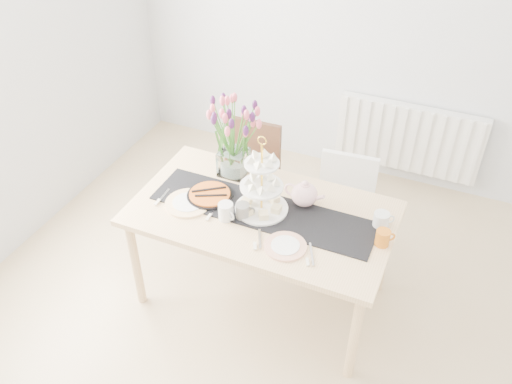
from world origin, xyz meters
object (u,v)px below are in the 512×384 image
at_px(mug_grey, 243,211).
at_px(plate_left, 188,203).
at_px(radiator, 408,138).
at_px(plate_right, 285,246).
at_px(dining_table, 262,220).
at_px(mug_white, 226,211).
at_px(chair_brown, 249,169).
at_px(teapot, 304,194).
at_px(tulip_vase, 233,128).
at_px(cake_stand, 262,193).
at_px(cream_jug, 381,220).
at_px(chair_white, 343,203).
at_px(tart_tin, 210,195).
at_px(mug_orange, 383,238).

bearing_deg(mug_grey, plate_left, 154.69).
height_order(radiator, plate_right, plate_right).
bearing_deg(dining_table, mug_white, -139.11).
xyz_separation_m(chair_brown, mug_white, (0.23, -0.86, 0.31)).
xyz_separation_m(chair_brown, teapot, (0.62, -0.55, 0.34)).
height_order(tulip_vase, plate_left, tulip_vase).
height_order(radiator, plate_left, plate_left).
height_order(radiator, mug_white, mug_white).
relative_size(radiator, cake_stand, 2.50).
bearing_deg(plate_left, tulip_vase, 73.88).
relative_size(cake_stand, cream_jug, 5.10).
distance_m(tulip_vase, teapot, 0.62).
distance_m(chair_white, plate_right, 0.92).
bearing_deg(chair_brown, tart_tin, -87.33).
height_order(teapot, tart_tin, teapot).
relative_size(cream_jug, tart_tin, 0.33).
xyz_separation_m(dining_table, mug_orange, (0.74, 0.00, 0.13)).
relative_size(mug_grey, plate_right, 0.41).
xyz_separation_m(mug_orange, plate_right, (-0.49, -0.24, -0.04)).
height_order(chair_brown, plate_right, chair_brown).
height_order(teapot, mug_white, teapot).
distance_m(chair_brown, tulip_vase, 0.74).
bearing_deg(mug_orange, plate_right, 174.65).
distance_m(tulip_vase, cream_jug, 1.08).
height_order(tulip_vase, mug_white, tulip_vase).
xyz_separation_m(radiator, mug_white, (-0.78, -1.85, 0.35)).
xyz_separation_m(dining_table, mug_white, (-0.17, -0.15, 0.13)).
distance_m(teapot, mug_white, 0.50).
distance_m(dining_table, tulip_vase, 0.61).
bearing_deg(dining_table, mug_grey, -128.39).
relative_size(radiator, tulip_vase, 1.88).
relative_size(dining_table, plate_left, 5.54).
bearing_deg(teapot, mug_grey, -130.98).
relative_size(dining_table, chair_brown, 1.89).
xyz_separation_m(tulip_vase, tart_tin, (-0.03, -0.30, -0.33)).
bearing_deg(plate_left, mug_orange, 5.93).
relative_size(radiator, teapot, 4.58).
bearing_deg(chair_white, cream_jug, -59.63).
xyz_separation_m(mug_white, plate_left, (-0.28, 0.03, -0.05)).
distance_m(cream_jug, mug_grey, 0.82).
xyz_separation_m(tulip_vase, cake_stand, (0.32, -0.29, -0.21)).
relative_size(cake_stand, mug_white, 4.41).
relative_size(cream_jug, mug_white, 0.86).
distance_m(dining_table, chair_white, 0.75).
relative_size(tulip_vase, mug_white, 5.88).
xyz_separation_m(chair_white, tulip_vase, (-0.69, -0.34, 0.64)).
distance_m(chair_brown, cream_jug, 1.27).
relative_size(tulip_vase, mug_grey, 6.37).
bearing_deg(chair_white, chair_brown, 169.12).
xyz_separation_m(mug_grey, plate_left, (-0.37, -0.02, -0.04)).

